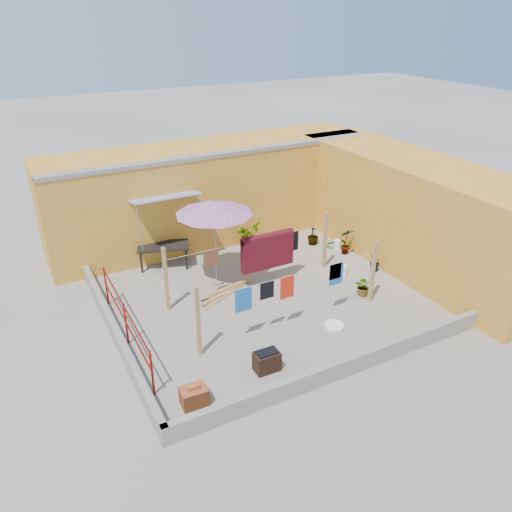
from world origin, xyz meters
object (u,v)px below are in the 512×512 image
object	(u,v)px
water_jug_a	(343,270)
plant_back_a	(248,235)
brick_stack	(194,396)
brazier	(267,361)
water_jug_b	(338,244)
white_basin	(334,326)
green_hose	(333,245)
outdoor_table	(163,247)
patio_umbrella	(214,208)

from	to	relation	value
water_jug_a	plant_back_a	bearing A→B (deg)	118.58
brick_stack	water_jug_a	world-z (taller)	brick_stack
brazier	water_jug_b	bearing A→B (deg)	40.18
water_jug_a	plant_back_a	distance (m)	3.46
brazier	white_basin	distance (m)	2.39
water_jug_b	green_hose	xyz separation A→B (m)	(-0.00, 0.23, -0.13)
outdoor_table	water_jug_a	size ratio (longest dim) A/B	5.05
water_jug_b	plant_back_a	size ratio (longest dim) A/B	0.42
brick_stack	green_hose	xyz separation A→B (m)	(6.92, 4.79, -0.17)
water_jug_a	green_hose	size ratio (longest dim) A/B	0.67
brick_stack	plant_back_a	xyz separation A→B (m)	(4.36, 6.06, 0.23)
brick_stack	plant_back_a	size ratio (longest dim) A/B	0.64
outdoor_table	brazier	bearing A→B (deg)	-86.32
patio_umbrella	brazier	bearing A→B (deg)	-98.71
water_jug_a	brazier	bearing A→B (deg)	-146.34
water_jug_b	patio_umbrella	bearing A→B (deg)	-177.25
white_basin	water_jug_a	distance (m)	2.89
brazier	water_jug_b	world-z (taller)	brazier
patio_umbrella	brazier	distance (m)	4.64
patio_umbrella	green_hose	xyz separation A→B (m)	(4.49, 0.45, -2.28)
patio_umbrella	outdoor_table	world-z (taller)	patio_umbrella
white_basin	brazier	bearing A→B (deg)	-164.73
water_jug_b	brazier	bearing A→B (deg)	-139.82
patio_umbrella	white_basin	distance (m)	4.47
brazier	plant_back_a	bearing A→B (deg)	66.32
water_jug_a	green_hose	bearing A→B (deg)	62.49
outdoor_table	plant_back_a	xyz separation A→B (m)	(2.93, 0.00, -0.22)
plant_back_a	water_jug_b	bearing A→B (deg)	-30.37
patio_umbrella	green_hose	size ratio (longest dim) A/B	5.18
brazier	water_jug_b	xyz separation A→B (m)	(5.11, 4.32, -0.08)
water_jug_a	plant_back_a	world-z (taller)	plant_back_a
outdoor_table	water_jug_b	world-z (taller)	outdoor_table
water_jug_a	water_jug_b	bearing A→B (deg)	59.01
patio_umbrella	white_basin	world-z (taller)	patio_umbrella
brick_stack	water_jug_b	bearing A→B (deg)	33.37
water_jug_a	water_jug_b	size ratio (longest dim) A/B	0.93
brick_stack	plant_back_a	bearing A→B (deg)	54.27
outdoor_table	green_hose	world-z (taller)	outdoor_table
green_hose	brick_stack	bearing A→B (deg)	-145.31
white_basin	water_jug_b	size ratio (longest dim) A/B	1.42
water_jug_b	brick_stack	bearing A→B (deg)	-146.63
water_jug_b	plant_back_a	world-z (taller)	plant_back_a
green_hose	outdoor_table	bearing A→B (deg)	166.99
white_basin	water_jug_b	bearing A→B (deg)	52.66
water_jug_a	outdoor_table	bearing A→B (deg)	146.53
brick_stack	water_jug_b	world-z (taller)	brick_stack
water_jug_a	brick_stack	bearing A→B (deg)	-153.19
outdoor_table	water_jug_a	world-z (taller)	outdoor_table
green_hose	white_basin	bearing A→B (deg)	-125.66
water_jug_a	green_hose	xyz separation A→B (m)	(0.91, 1.76, -0.12)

